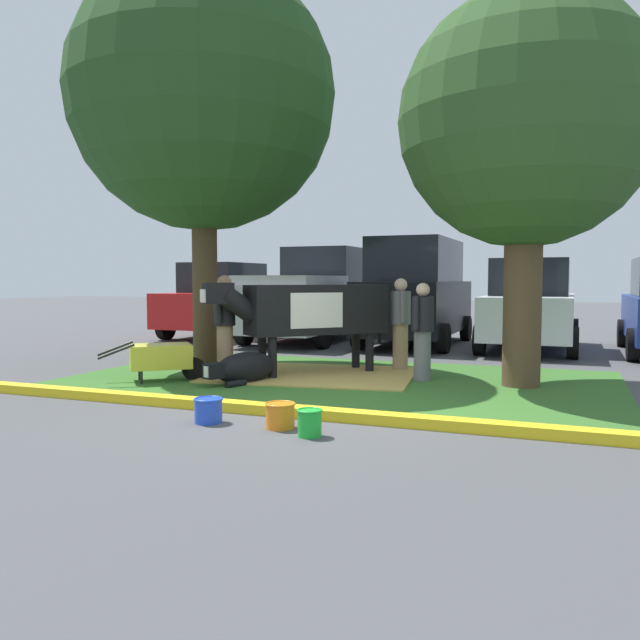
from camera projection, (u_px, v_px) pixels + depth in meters
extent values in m
plane|color=#4C4C4F|center=(317.00, 404.00, 7.98)|extent=(80.00, 80.00, 0.00)
cube|color=#386B28|center=(338.00, 380.00, 9.85)|extent=(8.26, 4.92, 0.02)
cube|color=yellow|center=(263.00, 409.00, 7.42)|extent=(9.46, 0.24, 0.12)
cube|color=tan|center=(313.00, 375.00, 10.28)|extent=(3.47, 2.78, 0.04)
cylinder|color=#4C3823|center=(205.00, 280.00, 11.19)|extent=(0.44, 0.44, 3.11)
sphere|color=#23471E|center=(203.00, 97.00, 10.99)|extent=(4.61, 4.61, 4.61)
cylinder|color=brown|center=(522.00, 299.00, 9.18)|extent=(0.54, 0.54, 2.57)
sphere|color=#2D5123|center=(526.00, 120.00, 9.02)|extent=(3.63, 3.63, 3.63)
cube|color=black|center=(316.00, 309.00, 10.40)|extent=(2.10, 2.14, 0.80)
cube|color=white|center=(308.00, 309.00, 10.34)|extent=(1.14, 1.15, 0.56)
cylinder|color=black|center=(238.00, 304.00, 9.84)|extent=(0.67, 0.68, 0.58)
cube|color=black|center=(218.00, 293.00, 9.70)|extent=(0.49, 0.50, 0.32)
cube|color=white|center=(205.00, 296.00, 9.61)|extent=(0.23, 0.23, 0.20)
cylinder|color=black|center=(273.00, 359.00, 9.87)|extent=(0.14, 0.14, 0.68)
cylinder|color=black|center=(262.00, 355.00, 10.31)|extent=(0.14, 0.14, 0.68)
cylinder|color=black|center=(370.00, 353.00, 10.59)|extent=(0.14, 0.14, 0.68)
cylinder|color=black|center=(356.00, 350.00, 11.03)|extent=(0.14, 0.14, 0.68)
cylinder|color=black|center=(380.00, 322.00, 10.92)|extent=(0.06, 0.06, 0.70)
ellipsoid|color=black|center=(246.00, 368.00, 9.56)|extent=(0.84, 1.20, 0.48)
cube|color=black|center=(214.00, 371.00, 9.11)|extent=(0.29, 0.33, 0.22)
cube|color=silver|center=(207.00, 372.00, 9.02)|extent=(0.11, 0.09, 0.16)
cylinder|color=black|center=(236.00, 384.00, 9.19)|extent=(0.22, 0.36, 0.10)
cylinder|color=#9E7F5B|center=(225.00, 352.00, 10.15)|extent=(0.26, 0.26, 0.84)
cylinder|color=black|center=(225.00, 307.00, 10.10)|extent=(0.34, 0.34, 0.58)
sphere|color=#8C664C|center=(224.00, 282.00, 10.08)|extent=(0.23, 0.23, 0.23)
cylinder|color=black|center=(230.00, 305.00, 10.31)|extent=(0.09, 0.09, 0.55)
cylinder|color=black|center=(219.00, 306.00, 9.89)|extent=(0.09, 0.09, 0.55)
cylinder|color=#9E7F5B|center=(400.00, 348.00, 10.83)|extent=(0.26, 0.26, 0.81)
cylinder|color=slate|center=(401.00, 308.00, 10.79)|extent=(0.34, 0.34, 0.56)
sphere|color=beige|center=(401.00, 285.00, 10.76)|extent=(0.22, 0.22, 0.22)
cylinder|color=slate|center=(403.00, 307.00, 10.57)|extent=(0.09, 0.09, 0.53)
cylinder|color=slate|center=(398.00, 306.00, 11.00)|extent=(0.09, 0.09, 0.53)
cylinder|color=slate|center=(422.00, 356.00, 9.76)|extent=(0.26, 0.26, 0.78)
cylinder|color=black|center=(423.00, 314.00, 9.71)|extent=(0.34, 0.34, 0.53)
sphere|color=beige|center=(423.00, 290.00, 9.69)|extent=(0.21, 0.21, 0.21)
cylinder|color=black|center=(416.00, 313.00, 9.54)|extent=(0.09, 0.09, 0.51)
cylinder|color=black|center=(429.00, 312.00, 9.89)|extent=(0.09, 0.09, 0.51)
cube|color=gold|center=(161.00, 356.00, 9.69)|extent=(1.07, 1.04, 0.36)
cylinder|color=black|center=(194.00, 369.00, 9.87)|extent=(0.34, 0.31, 0.36)
cylinder|color=black|center=(140.00, 373.00, 9.81)|extent=(0.04, 0.04, 0.24)
cylinder|color=black|center=(141.00, 377.00, 9.40)|extent=(0.04, 0.04, 0.24)
cylinder|color=black|center=(115.00, 348.00, 9.67)|extent=(0.43, 0.38, 0.23)
cylinder|color=black|center=(116.00, 352.00, 9.26)|extent=(0.43, 0.38, 0.23)
cylinder|color=blue|center=(208.00, 411.00, 6.95)|extent=(0.30, 0.30, 0.26)
torus|color=blue|center=(208.00, 399.00, 6.94)|extent=(0.33, 0.33, 0.02)
cylinder|color=orange|center=(280.00, 416.00, 6.69)|extent=(0.31, 0.31, 0.26)
torus|color=orange|center=(280.00, 404.00, 6.69)|extent=(0.33, 0.33, 0.02)
cylinder|color=green|center=(310.00, 423.00, 6.34)|extent=(0.24, 0.24, 0.26)
torus|color=green|center=(310.00, 410.00, 6.34)|extent=(0.26, 0.26, 0.02)
cube|color=red|center=(224.00, 308.00, 17.53)|extent=(1.84, 4.42, 0.90)
cube|color=black|center=(223.00, 278.00, 17.47)|extent=(1.61, 2.22, 0.80)
cylinder|color=black|center=(222.00, 321.00, 19.22)|extent=(0.23, 0.64, 0.64)
cylinder|color=black|center=(276.00, 322.00, 18.55)|extent=(0.23, 0.64, 0.64)
cylinder|color=black|center=(166.00, 327.00, 16.57)|extent=(0.23, 0.64, 0.64)
cylinder|color=black|center=(226.00, 329.00, 15.90)|extent=(0.23, 0.64, 0.64)
cube|color=#B7B7BC|center=(312.00, 307.00, 16.26)|extent=(2.05, 5.42, 1.10)
cube|color=black|center=(325.00, 266.00, 17.07)|extent=(1.86, 1.82, 1.00)
cube|color=#B7B7BC|center=(292.00, 281.00, 15.10)|extent=(1.93, 2.72, 0.24)
cylinder|color=black|center=(303.00, 323.00, 18.30)|extent=(0.23, 0.64, 0.64)
cylinder|color=black|center=(369.00, 325.00, 17.55)|extent=(0.23, 0.64, 0.64)
cylinder|color=black|center=(244.00, 332.00, 15.05)|extent=(0.23, 0.64, 0.64)
cylinder|color=black|center=(323.00, 335.00, 14.30)|extent=(0.23, 0.64, 0.64)
cube|color=black|center=(416.00, 307.00, 15.20)|extent=(1.94, 4.62, 1.20)
cube|color=black|center=(417.00, 261.00, 15.13)|extent=(1.70, 3.22, 1.00)
cylinder|color=black|center=(394.00, 326.00, 16.97)|extent=(0.23, 0.64, 0.64)
cylinder|color=black|center=(466.00, 328.00, 16.27)|extent=(0.23, 0.64, 0.64)
cylinder|color=black|center=(359.00, 335.00, 14.21)|extent=(0.23, 0.64, 0.64)
cylinder|color=black|center=(443.00, 338.00, 13.50)|extent=(0.23, 0.64, 0.64)
cube|color=silver|center=(530.00, 315.00, 14.12)|extent=(1.84, 4.42, 0.90)
cube|color=black|center=(531.00, 277.00, 14.06)|extent=(1.61, 2.22, 0.80)
cylinder|color=black|center=(496.00, 330.00, 15.80)|extent=(0.23, 0.64, 0.64)
cylinder|color=black|center=(573.00, 332.00, 15.13)|extent=(0.23, 0.64, 0.64)
cylinder|color=black|center=(480.00, 340.00, 13.16)|extent=(0.23, 0.64, 0.64)
cylinder|color=black|center=(573.00, 343.00, 12.48)|extent=(0.23, 0.64, 0.64)
cylinder|color=black|center=(623.00, 333.00, 14.79)|extent=(0.23, 0.64, 0.64)
cylinder|color=black|center=(633.00, 345.00, 12.15)|extent=(0.23, 0.64, 0.64)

